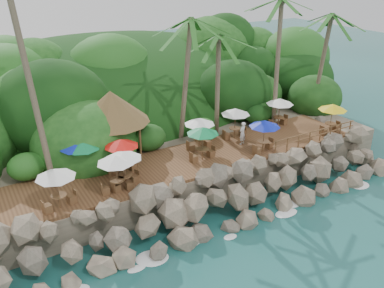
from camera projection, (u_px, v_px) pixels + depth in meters
ground at (242, 230)px, 25.11m from camera, size 140.00×140.00×0.00m
land_base at (136, 128)px, 37.24m from camera, size 32.00×25.20×2.10m
jungle_hill at (107, 114)px, 43.56m from camera, size 44.80×28.00×15.40m
seawall at (224, 199)px, 26.21m from camera, size 29.00×4.00×2.30m
terrace at (192, 160)px, 28.92m from camera, size 26.00×5.00×0.20m
jungle_foliage at (141, 143)px, 36.89m from camera, size 44.00×16.00×12.00m
foam_line at (239, 227)px, 25.33m from camera, size 25.20×0.80×0.06m
palapa at (111, 107)px, 28.25m from camera, size 5.23×5.23×4.60m
dining_clusters at (184, 134)px, 27.71m from camera, size 23.51×5.41×2.39m
railing at (315, 135)px, 31.10m from camera, size 8.30×0.10×1.00m
waiter at (242, 133)px, 30.75m from camera, size 0.75×0.63×1.75m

